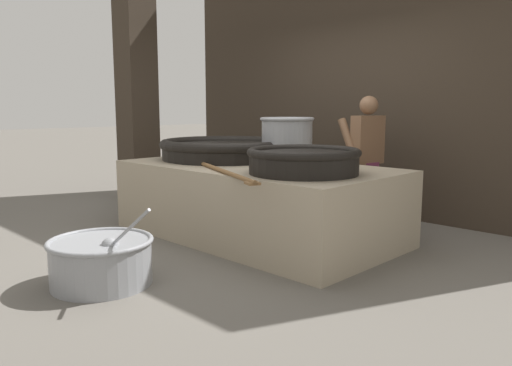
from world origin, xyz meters
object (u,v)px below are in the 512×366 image
object	(u,v)px
giant_wok_far	(304,160)
prep_bowl_vegetables	(101,259)
cook	(367,157)
giant_wok_near	(225,148)
stock_pot	(287,139)

from	to	relation	value
giant_wok_far	prep_bowl_vegetables	size ratio (longest dim) A/B	0.99
cook	giant_wok_near	bearing A→B (deg)	41.37
giant_wok_near	stock_pot	world-z (taller)	stock_pot
cook	giant_wok_far	bearing A→B (deg)	102.69
cook	prep_bowl_vegetables	world-z (taller)	cook
giant_wok_far	prep_bowl_vegetables	world-z (taller)	giant_wok_far
stock_pot	prep_bowl_vegetables	world-z (taller)	stock_pot
giant_wok_near	cook	world-z (taller)	cook
giant_wok_far	stock_pot	world-z (taller)	stock_pot
cook	prep_bowl_vegetables	size ratio (longest dim) A/B	1.43
giant_wok_far	stock_pot	size ratio (longest dim) A/B	1.73
cook	prep_bowl_vegetables	bearing A→B (deg)	87.13
prep_bowl_vegetables	stock_pot	bearing A→B (deg)	94.49
stock_pot	giant_wok_near	bearing A→B (deg)	-157.51
giant_wok_far	cook	xyz separation A→B (m)	(-0.18, 1.35, -0.08)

